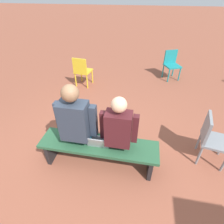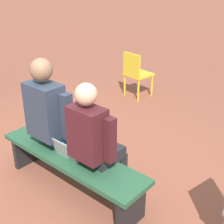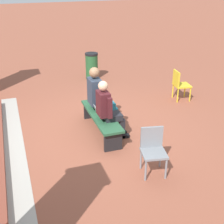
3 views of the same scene
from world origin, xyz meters
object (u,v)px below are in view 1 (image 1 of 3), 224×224
at_px(person_student, 119,131).
at_px(plastic_chair_by_pillar, 211,137).
at_px(bench, 99,148).
at_px(laptop, 99,142).
at_px(person_adult, 78,123).
at_px(plastic_chair_foreground, 82,70).
at_px(plastic_chair_mid_courtyard, 171,63).

xyz_separation_m(person_student, plastic_chair_by_pillar, (-1.39, -0.36, -0.22)).
xyz_separation_m(bench, plastic_chair_by_pillar, (-1.69, -0.43, 0.13)).
bearing_deg(laptop, bench, -47.07).
bearing_deg(plastic_chair_by_pillar, person_adult, 10.10).
bearing_deg(person_student, plastic_chair_by_pillar, -165.38).
bearing_deg(plastic_chair_foreground, person_student, 119.42).
xyz_separation_m(person_adult, plastic_chair_mid_courtyard, (-1.68, -3.56, -0.27)).
relative_size(plastic_chair_by_pillar, plastic_chair_foreground, 1.00).
distance_m(person_adult, laptop, 0.42).
distance_m(laptop, plastic_chair_foreground, 2.86).
bearing_deg(plastic_chair_by_pillar, plastic_chair_mid_courtyard, -84.20).
bearing_deg(person_adult, plastic_chair_mid_courtyard, -115.24).
xyz_separation_m(laptop, plastic_chair_by_pillar, (-1.68, -0.44, -0.02)).
xyz_separation_m(laptop, plastic_chair_foreground, (1.14, -2.62, -0.02)).
bearing_deg(bench, plastic_chair_mid_courtyard, -110.64).
xyz_separation_m(person_student, person_adult, (0.61, -0.01, 0.04)).
xyz_separation_m(bench, plastic_chair_mid_courtyard, (-1.37, -3.63, 0.13)).
distance_m(bench, plastic_chair_mid_courtyard, 3.89).
height_order(bench, person_adult, person_adult).
height_order(plastic_chair_foreground, plastic_chair_mid_courtyard, same).
xyz_separation_m(laptop, plastic_chair_mid_courtyard, (-1.36, -3.65, -0.02)).
bearing_deg(bench, person_adult, -13.10).
distance_m(bench, plastic_chair_foreground, 2.85).
distance_m(person_adult, plastic_chair_by_pillar, 2.05).
relative_size(person_student, plastic_chair_foreground, 1.57).
xyz_separation_m(plastic_chair_by_pillar, plastic_chair_mid_courtyard, (0.33, -3.20, 0.00)).
bearing_deg(person_student, plastic_chair_foreground, -60.58).
relative_size(person_adult, plastic_chair_mid_courtyard, 1.70).
distance_m(plastic_chair_by_pillar, plastic_chair_foreground, 3.57).
bearing_deg(plastic_chair_foreground, laptop, 113.58).
distance_m(bench, plastic_chair_by_pillar, 1.75).
bearing_deg(plastic_chair_by_pillar, plastic_chair_foreground, -37.64).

